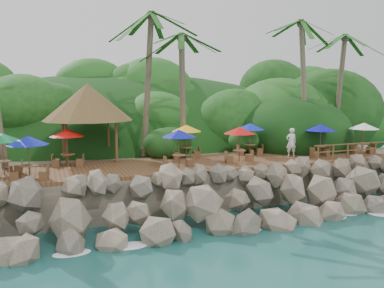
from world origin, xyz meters
name	(u,v)px	position (x,y,z in m)	size (l,w,h in m)	color
ground	(240,235)	(0.00, 0.00, 0.00)	(140.00, 140.00, 0.00)	#19514F
land_base	(148,158)	(0.00, 16.00, 1.05)	(32.00, 25.20, 2.10)	gray
jungle_hill	(129,156)	(0.00, 23.50, 0.00)	(44.80, 28.00, 15.40)	#143811
seawall	(221,199)	(0.00, 2.00, 1.15)	(29.00, 4.00, 2.30)	gray
terrace	(192,164)	(0.00, 6.00, 2.20)	(26.00, 5.00, 0.20)	brown
jungle_foliage	(152,172)	(0.00, 15.00, 0.00)	(44.00, 16.00, 12.00)	#143811
foam_line	(237,232)	(0.00, 0.30, 0.03)	(25.20, 0.80, 0.06)	white
palapa	(88,102)	(-5.46, 9.16, 5.79)	(5.33, 5.33, 4.60)	brown
dining_clusters	(209,133)	(1.07, 6.01, 4.03)	(23.68, 5.11, 2.08)	brown
railing	(369,148)	(10.95, 3.65, 2.91)	(8.30, 0.10, 1.00)	brown
waiter	(291,142)	(6.67, 5.76, 3.22)	(0.67, 0.44, 1.84)	white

